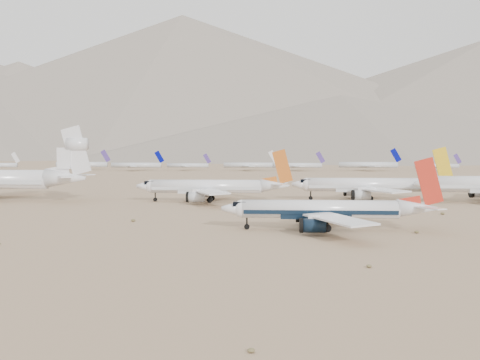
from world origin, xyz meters
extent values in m
plane|color=#927355|center=(0.00, 0.00, 0.00)|extent=(7000.00, 7000.00, 0.00)
cylinder|color=white|center=(7.39, 4.61, 3.92)|extent=(28.85, 3.41, 3.41)
cube|color=black|center=(7.39, 4.61, 3.50)|extent=(28.27, 3.46, 0.77)
sphere|color=white|center=(-7.03, 4.61, 3.92)|extent=(3.41, 3.41, 3.41)
cube|color=black|center=(-7.54, 4.61, 4.86)|extent=(2.39, 2.22, 0.85)
cone|color=white|center=(25.22, 4.61, 4.18)|extent=(7.21, 3.41, 3.41)
cube|color=white|center=(9.62, -5.51, 3.32)|extent=(11.14, 17.56, 0.53)
cube|color=white|center=(26.62, 1.29, 4.60)|extent=(4.58, 5.99, 0.20)
cylinder|color=black|center=(5.79, -2.48, 1.79)|extent=(4.01, 2.46, 2.46)
cube|color=white|center=(9.62, 14.72, 3.32)|extent=(11.14, 17.56, 0.53)
cube|color=white|center=(26.62, 7.92, 4.60)|extent=(4.58, 5.99, 0.20)
cylinder|color=black|center=(5.79, 11.70, 1.79)|extent=(4.01, 2.46, 2.46)
cube|color=red|center=(27.22, 4.61, 9.15)|extent=(5.47, 0.27, 9.01)
cylinder|color=black|center=(-6.18, 4.61, 0.51)|extent=(1.02, 0.43, 1.02)
cylinder|color=black|center=(8.59, 2.22, 0.72)|extent=(1.43, 0.85, 1.43)
cylinder|color=black|center=(8.59, 6.99, 0.72)|extent=(1.43, 0.85, 1.43)
sphere|color=white|center=(44.72, 60.79, 5.38)|extent=(4.68, 4.68, 4.68)
cube|color=black|center=(44.02, 60.79, 6.67)|extent=(3.28, 3.04, 1.17)
cylinder|color=black|center=(45.89, 60.79, 0.70)|extent=(1.40, 0.58, 1.40)
cylinder|color=white|center=(26.12, 67.23, 4.72)|extent=(33.78, 4.10, 4.10)
cube|color=silver|center=(26.12, 67.23, 4.21)|extent=(33.10, 4.17, 0.92)
sphere|color=white|center=(9.23, 67.23, 4.72)|extent=(4.10, 4.10, 4.10)
cube|color=black|center=(8.61, 67.23, 5.85)|extent=(2.87, 2.67, 1.03)
cone|color=white|center=(47.00, 67.23, 5.03)|extent=(8.44, 4.10, 4.10)
cube|color=white|center=(28.73, 55.33, 4.00)|extent=(13.05, 20.56, 0.64)
cube|color=white|center=(48.64, 63.33, 5.54)|extent=(5.36, 7.01, 0.25)
cylinder|color=silver|center=(24.24, 58.87, 2.15)|extent=(4.69, 2.96, 2.96)
cube|color=white|center=(28.73, 79.14, 4.00)|extent=(13.05, 20.56, 0.64)
cube|color=white|center=(48.64, 71.13, 5.54)|extent=(5.36, 7.01, 0.25)
cylinder|color=silver|center=(24.24, 75.59, 2.15)|extent=(4.69, 2.96, 2.96)
cube|color=gold|center=(49.34, 67.23, 10.88)|extent=(6.40, 0.33, 10.55)
cylinder|color=black|center=(10.26, 67.23, 0.62)|extent=(1.23, 0.51, 1.23)
cylinder|color=black|center=(27.53, 64.36, 0.86)|extent=(1.72, 1.03, 1.72)
cylinder|color=black|center=(27.53, 70.10, 0.86)|extent=(1.72, 1.03, 1.72)
cylinder|color=white|center=(-20.58, 59.50, 4.52)|extent=(32.16, 3.93, 3.93)
cube|color=silver|center=(-20.58, 59.50, 4.03)|extent=(31.52, 3.99, 0.88)
sphere|color=white|center=(-36.66, 59.50, 4.52)|extent=(3.93, 3.93, 3.93)
cube|color=black|center=(-37.25, 59.50, 5.60)|extent=(2.75, 2.56, 0.98)
cone|color=white|center=(-0.70, 59.50, 4.82)|extent=(8.04, 3.93, 3.93)
cube|color=white|center=(-18.10, 48.16, 3.83)|extent=(12.42, 19.57, 0.61)
cube|color=white|center=(0.86, 55.79, 5.31)|extent=(5.11, 6.68, 0.24)
cylinder|color=silver|center=(-22.37, 51.54, 2.06)|extent=(4.47, 2.83, 2.83)
cube|color=white|center=(-18.10, 70.85, 3.83)|extent=(12.42, 19.57, 0.61)
cube|color=white|center=(0.86, 63.22, 5.31)|extent=(5.11, 6.68, 0.24)
cylinder|color=silver|center=(-22.37, 67.47, 2.06)|extent=(4.47, 2.83, 2.83)
cube|color=#C35D1B|center=(1.53, 59.50, 10.39)|extent=(6.10, 0.31, 10.04)
cylinder|color=black|center=(-35.68, 59.50, 0.59)|extent=(1.18, 0.49, 1.18)
cylinder|color=black|center=(-19.24, 56.75, 0.83)|extent=(1.65, 0.98, 1.65)
cylinder|color=black|center=(-19.24, 62.26, 0.83)|extent=(1.65, 0.98, 1.65)
cone|color=white|center=(-61.73, 57.64, 6.90)|extent=(11.76, 5.63, 5.63)
cube|color=white|center=(-59.45, 52.23, 7.60)|extent=(7.47, 9.76, 0.34)
cube|color=white|center=(-87.17, 74.18, 5.49)|extent=(18.17, 28.63, 0.88)
cube|color=white|center=(-59.45, 63.06, 7.60)|extent=(7.47, 9.76, 0.34)
cube|color=white|center=(-58.47, 57.64, 15.03)|extent=(8.92, 0.45, 14.69)
cylinder|color=white|center=(-58.14, 57.64, 16.84)|extent=(5.88, 3.65, 3.65)
cube|color=white|center=(-204.04, 316.27, 10.14)|extent=(7.12, 0.35, 8.97)
cube|color=silver|center=(-220.88, 325.52, 3.64)|extent=(9.42, 16.47, 0.35)
cylinder|color=silver|center=(-155.26, 329.24, 4.46)|extent=(41.71, 4.12, 4.12)
cube|color=#493286|center=(-135.63, 329.24, 11.43)|extent=(8.31, 0.41, 10.46)
cube|color=silver|center=(-155.26, 318.44, 3.84)|extent=(10.99, 19.20, 0.41)
cube|color=silver|center=(-155.26, 340.03, 3.84)|extent=(10.99, 19.20, 0.41)
cylinder|color=silver|center=(-107.26, 316.04, 4.33)|extent=(39.08, 3.86, 3.86)
cube|color=#01067F|center=(-88.87, 316.04, 10.86)|extent=(7.78, 0.39, 9.80)
cube|color=silver|center=(-107.26, 305.92, 3.75)|extent=(10.30, 17.99, 0.39)
cube|color=silver|center=(-107.26, 326.15, 3.75)|extent=(10.30, 17.99, 0.39)
cylinder|color=silver|center=(-67.71, 322.59, 4.02)|extent=(32.75, 3.24, 3.24)
cube|color=#493286|center=(-52.30, 322.59, 9.49)|extent=(6.52, 0.32, 8.21)
cube|color=silver|center=(-67.71, 314.11, 3.53)|extent=(8.63, 15.07, 0.32)
cube|color=silver|center=(-67.71, 331.06, 3.53)|extent=(8.63, 15.07, 0.32)
cylinder|color=silver|center=(-19.14, 321.83, 4.37)|extent=(39.84, 3.94, 3.94)
cube|color=white|center=(-0.39, 321.83, 11.02)|extent=(7.93, 0.39, 9.99)
cube|color=silver|center=(-19.14, 311.52, 3.78)|extent=(10.50, 18.34, 0.39)
cube|color=silver|center=(-19.14, 332.14, 3.78)|extent=(10.50, 18.34, 0.39)
cylinder|color=silver|center=(18.42, 320.60, 4.25)|extent=(37.39, 3.70, 3.70)
cube|color=#493286|center=(36.01, 320.60, 10.49)|extent=(7.45, 0.37, 9.38)
cube|color=silver|center=(18.42, 310.93, 3.69)|extent=(9.85, 17.21, 0.37)
cube|color=silver|center=(18.42, 330.28, 3.69)|extent=(9.85, 17.21, 0.37)
cylinder|color=silver|center=(72.88, 323.12, 4.61)|extent=(44.82, 4.43, 4.43)
cube|color=#01067F|center=(93.98, 323.12, 12.10)|extent=(8.93, 0.44, 11.24)
cube|color=silver|center=(72.88, 311.52, 3.95)|extent=(11.81, 20.63, 0.44)
cube|color=silver|center=(72.88, 334.72, 3.95)|extent=(11.81, 20.63, 0.44)
cylinder|color=silver|center=(124.17, 320.00, 4.01)|extent=(32.56, 3.22, 3.22)
cube|color=#493286|center=(139.50, 320.00, 9.45)|extent=(6.49, 0.32, 8.17)
cube|color=silver|center=(124.17, 311.57, 3.53)|extent=(8.58, 14.99, 0.32)
cube|color=silver|center=(124.17, 328.43, 3.53)|extent=(8.58, 14.99, 0.32)
cone|color=slate|center=(-800.00, 1560.00, 150.00)|extent=(1800.00, 1800.00, 300.00)
cone|color=slate|center=(-300.00, 1690.00, 235.00)|extent=(2444.00, 2444.00, 470.00)
cone|color=slate|center=(200.00, 1480.00, 120.00)|extent=(1824.00, 1824.00, 240.00)
cone|color=slate|center=(150.00, 1100.00, 70.00)|extent=(1260.00, 1260.00, 140.00)
ellipsoid|color=brown|center=(-30.40, 14.40, 0.29)|extent=(0.98, 0.98, 0.54)
ellipsoid|color=brown|center=(-3.00, -57.00, 0.17)|extent=(0.56, 0.56, 0.31)
ellipsoid|color=brown|center=(10.70, -27.70, 0.21)|extent=(0.70, 0.70, 0.39)
ellipsoid|color=brown|center=(24.40, 1.60, 0.25)|extent=(0.84, 0.84, 0.46)
ellipsoid|color=brown|center=(38.10, 30.90, 0.29)|extent=(0.98, 0.98, 0.54)
camera|label=1|loc=(-1.56, -94.96, 14.53)|focal=40.00mm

